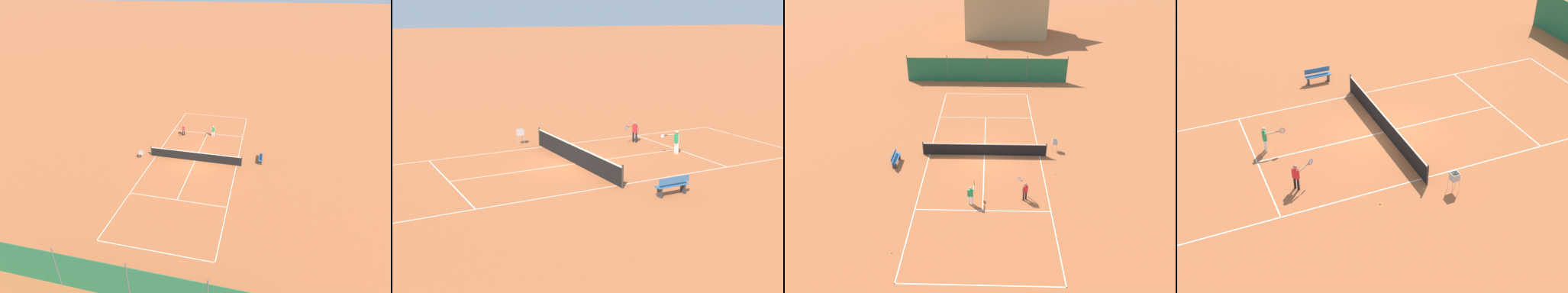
# 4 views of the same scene
# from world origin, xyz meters

# --- Properties ---
(ground_plane) EXTENTS (600.00, 600.00, 0.00)m
(ground_plane) POSITION_xyz_m (0.00, 0.00, 0.00)
(ground_plane) COLOR #B25B33
(court_line_markings) EXTENTS (8.25, 23.85, 0.01)m
(court_line_markings) POSITION_xyz_m (0.00, 0.00, 0.00)
(court_line_markings) COLOR white
(court_line_markings) RESTS_ON ground
(tennis_net) EXTENTS (9.18, 0.08, 1.06)m
(tennis_net) POSITION_xyz_m (0.00, 0.00, 0.50)
(tennis_net) COLOR #2D2D2D
(tennis_net) RESTS_ON ground
(windscreen_fence_far) EXTENTS (17.28, 0.08, 2.90)m
(windscreen_fence_far) POSITION_xyz_m (-0.00, 15.50, 1.31)
(windscreen_fence_far) COLOR #236B42
(windscreen_fence_far) RESTS_ON ground
(player_near_baseline) EXTENTS (0.57, 1.05, 1.27)m
(player_near_baseline) POSITION_xyz_m (2.58, -5.23, 0.74)
(player_near_baseline) COLOR black
(player_near_baseline) RESTS_ON ground
(player_far_service) EXTENTS (0.44, 1.06, 1.30)m
(player_far_service) POSITION_xyz_m (-0.73, -5.74, 0.75)
(player_far_service) COLOR white
(player_far_service) RESTS_ON ground
(tennis_ball_by_net_left) EXTENTS (0.07, 0.07, 0.07)m
(tennis_ball_by_net_left) POSITION_xyz_m (-4.71, -9.94, 0.03)
(tennis_ball_by_net_left) COLOR #CCE033
(tennis_ball_by_net_left) RESTS_ON ground
(tennis_ball_service_box) EXTENTS (0.07, 0.07, 0.07)m
(tennis_ball_service_box) POSITION_xyz_m (4.92, -2.38, 0.03)
(tennis_ball_service_box) COLOR #CCE033
(tennis_ball_service_box) RESTS_ON ground
(tennis_ball_near_corner) EXTENTS (0.07, 0.07, 0.07)m
(tennis_ball_near_corner) POSITION_xyz_m (4.80, -0.29, 0.03)
(tennis_ball_near_corner) COLOR #CCE033
(tennis_ball_near_corner) RESTS_ON ground
(ball_hopper) EXTENTS (0.36, 0.36, 0.89)m
(ball_hopper) POSITION_xyz_m (5.30, 0.88, 0.66)
(ball_hopper) COLOR #B7B7BC
(ball_hopper) RESTS_ON ground
(courtside_bench) EXTENTS (0.36, 1.50, 0.84)m
(courtside_bench) POSITION_xyz_m (-6.34, -1.32, 0.45)
(courtside_bench) COLOR #336699
(courtside_bench) RESTS_ON ground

